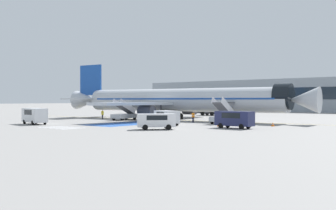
% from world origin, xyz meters
% --- Properties ---
extents(ground_plane, '(600.00, 600.00, 0.00)m').
position_xyz_m(ground_plane, '(0.00, 0.00, 0.00)').
color(ground_plane, gray).
extents(apron_leadline_yellow, '(80.65, 8.85, 0.01)m').
position_xyz_m(apron_leadline_yellow, '(-1.11, 0.26, 0.00)').
color(apron_leadline_yellow, gold).
rests_on(apron_leadline_yellow, ground_plane).
extents(apron_stand_patch_blue, '(6.52, 12.39, 0.01)m').
position_xyz_m(apron_stand_patch_blue, '(-1.11, -12.52, 0.00)').
color(apron_stand_patch_blue, '#2856A8').
rests_on(apron_stand_patch_blue, ground_plane).
extents(apron_walkway_bar_0, '(0.44, 3.60, 0.01)m').
position_xyz_m(apron_walkway_bar_0, '(-4.11, -23.21, 0.00)').
color(apron_walkway_bar_0, silver).
rests_on(apron_walkway_bar_0, ground_plane).
extents(apron_walkway_bar_1, '(0.44, 3.60, 0.01)m').
position_xyz_m(apron_walkway_bar_1, '(-2.91, -23.21, 0.00)').
color(apron_walkway_bar_1, silver).
rests_on(apron_walkway_bar_1, ground_plane).
extents(apron_walkway_bar_2, '(0.44, 3.60, 0.01)m').
position_xyz_m(apron_walkway_bar_2, '(-1.71, -23.21, 0.00)').
color(apron_walkway_bar_2, silver).
rests_on(apron_walkway_bar_2, ground_plane).
extents(apron_walkway_bar_3, '(0.44, 3.60, 0.01)m').
position_xyz_m(apron_walkway_bar_3, '(-0.51, -23.21, 0.00)').
color(apron_walkway_bar_3, silver).
rests_on(apron_walkway_bar_3, ground_plane).
extents(apron_walkway_bar_4, '(0.44, 3.60, 0.01)m').
position_xyz_m(apron_walkway_bar_4, '(0.69, -23.21, 0.00)').
color(apron_walkway_bar_4, silver).
rests_on(apron_walkway_bar_4, ground_plane).
extents(airliner, '(47.31, 32.03, 10.39)m').
position_xyz_m(airliner, '(-1.68, 0.20, 3.46)').
color(airliner, '#B7BCC4').
rests_on(airliner, ground_plane).
extents(boarding_stairs_forward, '(2.70, 5.41, 3.96)m').
position_xyz_m(boarding_stairs_forward, '(9.51, -3.11, 0.98)').
color(boarding_stairs_forward, '#ADB2BA').
rests_on(boarding_stairs_forward, ground_plane).
extents(boarding_stairs_aft, '(2.70, 5.41, 3.70)m').
position_xyz_m(boarding_stairs_aft, '(-8.93, -5.09, 0.95)').
color(boarding_stairs_aft, '#ADB2BA').
rests_on(boarding_stairs_aft, ground_plane).
extents(fuel_tanker, '(9.21, 3.63, 3.23)m').
position_xyz_m(fuel_tanker, '(-6.46, 21.30, 1.61)').
color(fuel_tanker, '#38383D').
rests_on(fuel_tanker, ground_plane).
extents(service_van_0, '(4.86, 3.66, 1.99)m').
position_xyz_m(service_van_0, '(5.36, -11.14, 1.20)').
color(service_van_0, silver).
rests_on(service_van_0, ground_plane).
extents(service_van_1, '(4.73, 1.92, 2.09)m').
position_xyz_m(service_van_1, '(15.63, -10.64, 1.25)').
color(service_van_1, '#1E234C').
rests_on(service_van_1, ground_plane).
extents(service_van_2, '(4.33, 4.49, 1.85)m').
position_xyz_m(service_van_2, '(9.37, -18.05, 1.12)').
color(service_van_2, silver).
rests_on(service_van_2, ground_plane).
extents(service_van_3, '(5.36, 2.83, 2.28)m').
position_xyz_m(service_van_3, '(-10.51, -21.48, 1.36)').
color(service_van_3, silver).
rests_on(service_van_3, ground_plane).
extents(ground_crew_0, '(0.44, 0.24, 1.68)m').
position_xyz_m(ground_crew_0, '(-3.87, -2.91, 0.96)').
color(ground_crew_0, '#191E38').
rests_on(ground_crew_0, ground_plane).
extents(ground_crew_1, '(0.49, 0.38, 1.65)m').
position_xyz_m(ground_crew_1, '(4.65, -3.80, 0.95)').
color(ground_crew_1, '#191E38').
rests_on(ground_crew_1, ground_plane).
extents(ground_crew_2, '(0.43, 0.23, 1.62)m').
position_xyz_m(ground_crew_2, '(-14.67, -4.98, 0.93)').
color(ground_crew_2, '#2D2D33').
rests_on(ground_crew_2, ground_plane).
extents(traffic_cone_0, '(0.47, 0.47, 0.53)m').
position_xyz_m(traffic_cone_0, '(17.79, -4.29, 0.26)').
color(traffic_cone_0, orange).
rests_on(traffic_cone_0, ground_plane).
extents(traffic_cone_1, '(0.46, 0.46, 0.52)m').
position_xyz_m(traffic_cone_1, '(12.31, -8.88, 0.26)').
color(traffic_cone_1, orange).
rests_on(traffic_cone_1, ground_plane).
extents(terminal_building, '(87.05, 12.10, 9.63)m').
position_xyz_m(terminal_building, '(-12.05, 61.64, 4.81)').
color(terminal_building, '#89939E').
rests_on(terminal_building, ground_plane).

